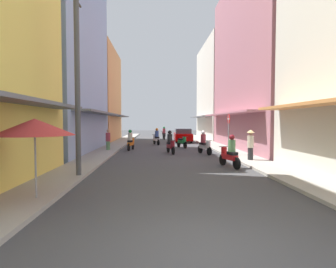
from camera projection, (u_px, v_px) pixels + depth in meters
ground_plane at (166, 149)px, 21.39m from camera, size 92.88×92.88×0.00m
sidewalk_left at (110, 149)px, 21.18m from camera, size 1.70×50.22×0.12m
sidewalk_right at (221, 148)px, 21.59m from camera, size 1.70×50.22×0.12m
building_left_mid at (50, 48)px, 18.85m from camera, size 7.05×11.46×14.63m
building_left_far at (89, 96)px, 29.90m from camera, size 7.05×9.60×10.14m
building_right_mid at (272, 62)px, 21.03m from camera, size 7.05×13.66×13.73m
building_right_far at (227, 92)px, 34.03m from camera, size 7.05×11.53×11.89m
motorbike_maroon at (170, 143)px, 18.28m from camera, size 0.64×1.78×1.58m
motorbike_green at (182, 142)px, 22.32m from camera, size 0.78×1.73×0.96m
motorbike_orange at (131, 141)px, 20.51m from camera, size 0.58×1.80×1.58m
motorbike_silver at (204, 144)px, 17.95m from camera, size 0.74×1.74×1.58m
motorbike_red at (230, 153)px, 12.74m from camera, size 0.69×1.76×1.58m
motorbike_black at (164, 134)px, 33.00m from camera, size 0.55×1.81×1.58m
motorbike_white at (156, 137)px, 25.26m from camera, size 0.72×1.75×1.58m
parked_car at (183, 135)px, 28.26m from camera, size 1.88×4.15×1.45m
pedestrian_foreground at (251, 144)px, 14.48m from camera, size 0.44×0.44×1.75m
pedestrian_far at (108, 140)px, 19.64m from camera, size 0.34×0.34×1.62m
vendor_umbrella at (35, 127)px, 7.20m from camera, size 2.08×2.08×2.26m
utility_pole at (77, 80)px, 10.21m from camera, size 0.20×1.20×7.33m
street_sign_no_entry at (229, 129)px, 16.75m from camera, size 0.07×0.60×2.65m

